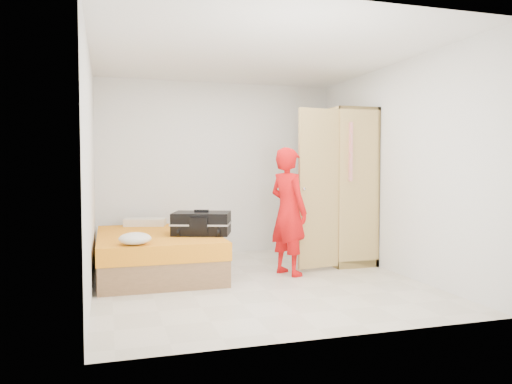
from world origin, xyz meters
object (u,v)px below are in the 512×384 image
object	(u,v)px
suitcase	(202,223)
bed	(157,253)
round_cushion	(135,239)
person	(288,211)
wardrobe	(338,190)

from	to	relation	value
suitcase	bed	bearing A→B (deg)	173.69
suitcase	round_cushion	world-z (taller)	suitcase
bed	round_cushion	distance (m)	0.95
suitcase	round_cushion	xyz separation A→B (m)	(-0.82, -0.60, -0.07)
bed	suitcase	bearing A→B (deg)	-25.56
round_cushion	person	bearing A→B (deg)	9.59
bed	suitcase	size ratio (longest dim) A/B	2.45
wardrobe	suitcase	distance (m)	2.05
wardrobe	person	world-z (taller)	wardrobe
bed	round_cushion	world-z (taller)	round_cushion
bed	suitcase	xyz separation A→B (m)	(0.52, -0.25, 0.38)
person	wardrobe	bearing A→B (deg)	-80.41
bed	wardrobe	world-z (taller)	wardrobe
person	round_cushion	world-z (taller)	person
round_cushion	bed	bearing A→B (deg)	69.83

